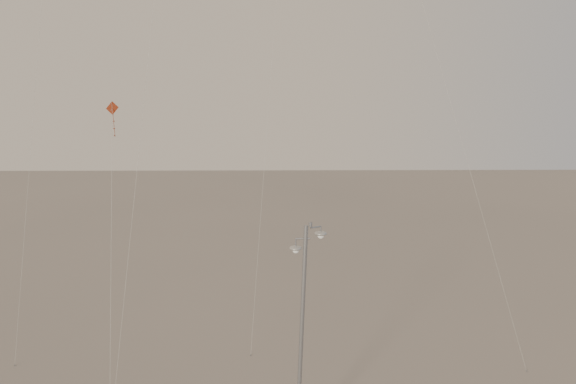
{
  "coord_description": "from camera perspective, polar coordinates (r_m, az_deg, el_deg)",
  "views": [
    {
      "loc": [
        -0.61,
        -21.33,
        15.64
      ],
      "look_at": [
        -0.28,
        5.0,
        10.52
      ],
      "focal_mm": 35.0,
      "sensor_mm": 36.0,
      "label": 1
    }
  ],
  "objects": [
    {
      "name": "street_lamp",
      "position": [
        24.39,
        1.51,
        -13.88
      ],
      "size": [
        1.56,
        0.76,
        10.1
      ],
      "color": "#989AA0",
      "rests_on": "ground"
    },
    {
      "name": "kite_3",
      "position": [
        28.13,
        -17.46,
        1.14
      ],
      "size": [
        3.45,
        13.99,
        14.73
      ],
      "rotation": [
        0.0,
        0.0,
        0.05
      ],
      "color": "maroon",
      "rests_on": "ground"
    },
    {
      "name": "kite_4",
      "position": [
        32.46,
        14.54,
        14.33
      ],
      "size": [
        6.91,
        4.31,
        23.01
      ],
      "rotation": [
        0.0,
        0.0,
        2.01
      ],
      "color": "#2E2A26",
      "rests_on": "ground"
    }
  ]
}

